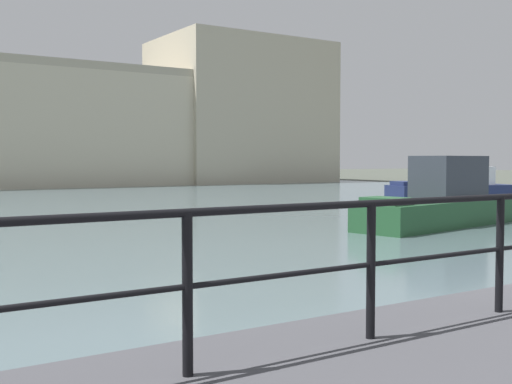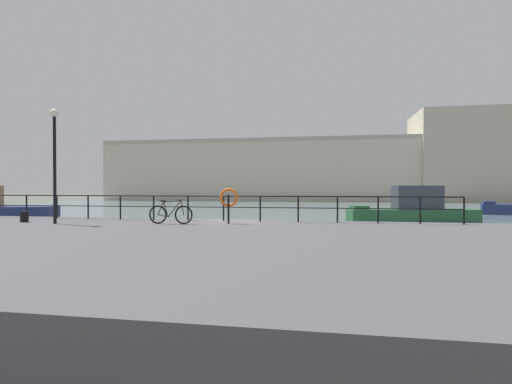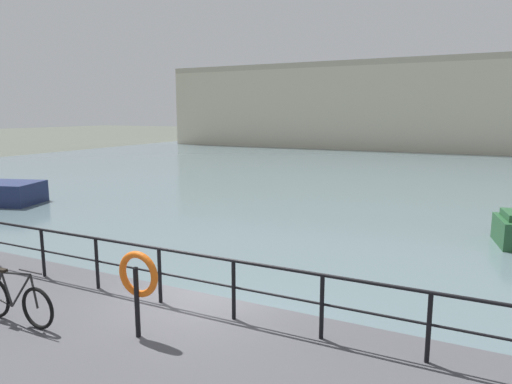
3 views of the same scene
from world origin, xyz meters
name	(u,v)px [view 1 (image 1 of 3)]	position (x,y,z in m)	size (l,w,h in m)	color
water_basin	(38,205)	(0.00, 30.20, 0.01)	(80.00, 60.00, 0.01)	slate
harbor_building	(56,123)	(7.64, 54.09, 5.71)	(71.85, 12.51, 14.85)	#C1B79E
moored_green_narrowboat	(453,187)	(21.40, 20.61, 0.77)	(7.85, 4.25, 1.99)	navy
moored_harbor_tender	(445,202)	(9.59, 11.17, 0.88)	(8.69, 3.51, 2.52)	#23512D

